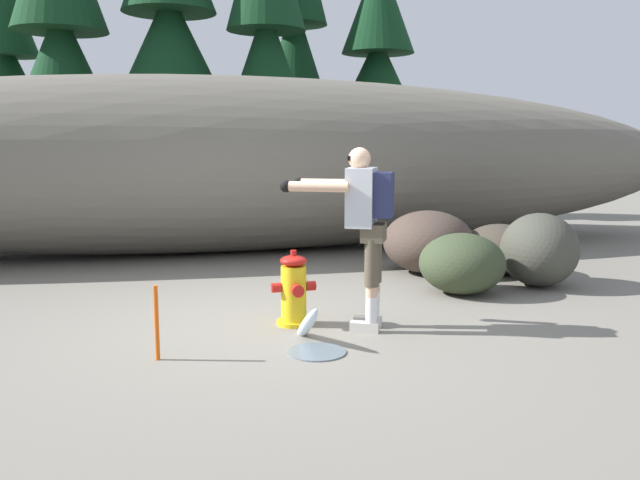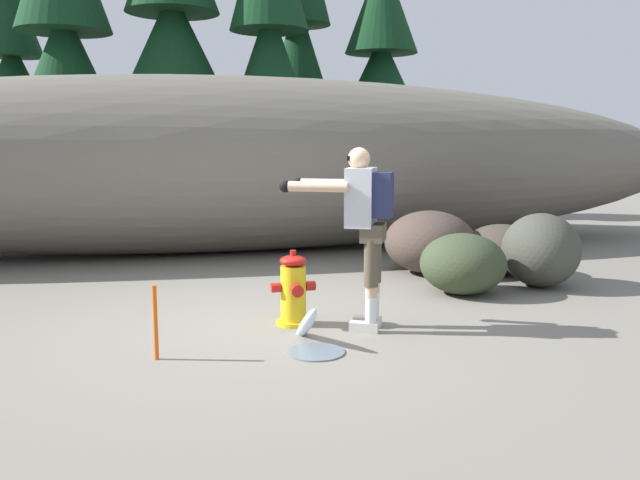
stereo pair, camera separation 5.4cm
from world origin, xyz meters
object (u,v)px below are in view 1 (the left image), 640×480
at_px(utility_worker, 363,215).
at_px(boulder_small, 501,249).
at_px(boulder_outlier, 462,264).
at_px(boulder_mid, 539,250).
at_px(fire_hydrant, 294,291).
at_px(boulder_large, 428,242).
at_px(survey_stake, 157,323).

distance_m(utility_worker, boulder_small, 3.34).
relative_size(boulder_small, boulder_outlier, 1.12).
bearing_deg(utility_worker, boulder_outlier, -117.93).
xyz_separation_m(boulder_mid, boulder_small, (-0.05, 0.79, -0.11)).
distance_m(fire_hydrant, boulder_large, 3.02).
bearing_deg(boulder_small, boulder_large, 162.16).
relative_size(boulder_mid, boulder_outlier, 1.10).
xyz_separation_m(boulder_mid, survey_stake, (-4.45, -1.66, -0.14)).
xyz_separation_m(utility_worker, boulder_mid, (2.61, 1.23, -0.62)).
relative_size(fire_hydrant, boulder_mid, 0.66).
relative_size(boulder_mid, boulder_small, 0.98).
height_order(boulder_outlier, survey_stake, boulder_outlier).
xyz_separation_m(boulder_large, survey_stake, (-3.50, -2.74, -0.11)).
distance_m(boulder_outlier, survey_stake, 3.70).
height_order(boulder_large, survey_stake, boulder_large).
bearing_deg(boulder_outlier, boulder_large, 84.05).
relative_size(boulder_outlier, survey_stake, 1.62).
relative_size(boulder_small, survey_stake, 1.82).
xyz_separation_m(boulder_large, boulder_mid, (0.95, -1.08, 0.03)).
relative_size(boulder_mid, survey_stake, 1.78).
relative_size(fire_hydrant, survey_stake, 1.18).
xyz_separation_m(fire_hydrant, boulder_mid, (3.19, 0.93, 0.11)).
bearing_deg(boulder_mid, survey_stake, -159.55).
relative_size(fire_hydrant, boulder_large, 0.58).
bearing_deg(boulder_small, boulder_mid, -86.32).
distance_m(boulder_mid, survey_stake, 4.75).
relative_size(boulder_large, survey_stake, 2.04).
xyz_separation_m(boulder_small, survey_stake, (-4.40, -2.45, -0.02)).
bearing_deg(boulder_outlier, boulder_mid, 7.80).
height_order(utility_worker, boulder_large, utility_worker).
bearing_deg(boulder_small, survey_stake, -150.88).
xyz_separation_m(utility_worker, boulder_small, (2.56, 2.02, -0.73)).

